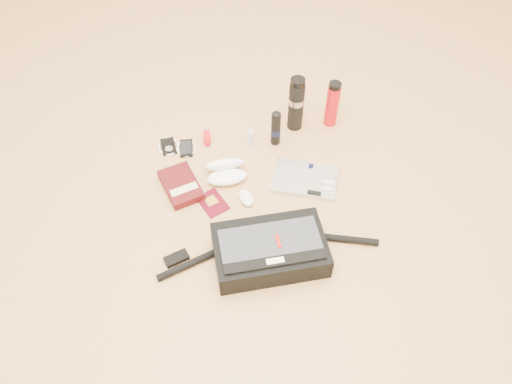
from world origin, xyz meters
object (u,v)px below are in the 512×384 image
Objects in this scene: laptop at (305,179)px; thermos_black at (296,104)px; book at (181,185)px; thermos_red at (332,104)px; messenger_bag at (269,250)px.

laptop is 0.38m from thermos_black.
book is 1.04× the size of thermos_red.
messenger_bag is 0.85m from thermos_red.
book is 0.67m from thermos_black.
laptop is (0.22, 0.38, -0.05)m from messenger_bag.
thermos_black reaches higher than thermos_red.
laptop is 0.42m from thermos_red.
book is at bearing -163.78° from laptop.
laptop is at bearing 56.83° from messenger_bag.
messenger_bag is 0.78m from thermos_black.
book is at bearing 125.88° from messenger_bag.
thermos_red is at bearing -0.66° from thermos_black.
laptop is at bearing -93.48° from thermos_black.
book is 0.82m from thermos_red.
thermos_red is at bearing 57.55° from messenger_bag.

